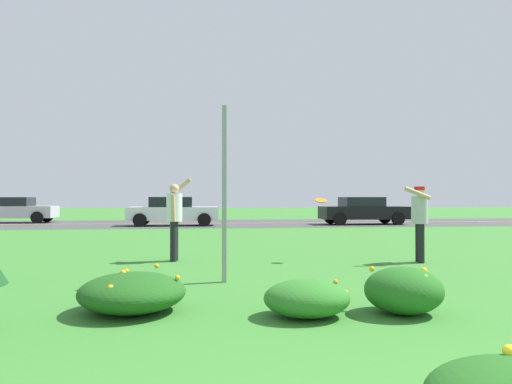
# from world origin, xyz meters

# --- Properties ---
(ground_plane) EXTENTS (120.00, 120.00, 0.00)m
(ground_plane) POSITION_xyz_m (0.00, 12.76, 0.00)
(ground_plane) COLOR #387A2D
(highway_strip) EXTENTS (120.00, 9.09, 0.01)m
(highway_strip) POSITION_xyz_m (0.00, 25.51, 0.00)
(highway_strip) COLOR #424244
(highway_strip) RESTS_ON ground
(highway_center_stripe) EXTENTS (120.00, 0.16, 0.00)m
(highway_center_stripe) POSITION_xyz_m (0.00, 25.51, 0.01)
(highway_center_stripe) COLOR yellow
(highway_center_stripe) RESTS_ON ground
(daylily_clump_front_center) EXTENTS (0.99, 0.87, 0.42)m
(daylily_clump_front_center) POSITION_xyz_m (-0.26, 4.16, 0.21)
(daylily_clump_front_center) COLOR #2D7526
(daylily_clump_front_center) RESTS_ON ground
(daylily_clump_front_left) EXTENTS (1.27, 1.36, 0.51)m
(daylily_clump_front_left) POSITION_xyz_m (-2.27, 4.68, 0.23)
(daylily_clump_front_left) COLOR #1E5619
(daylily_clump_front_left) RESTS_ON ground
(daylily_clump_mid_center) EXTENTS (0.92, 0.89, 0.55)m
(daylily_clump_mid_center) POSITION_xyz_m (0.90, 4.17, 0.28)
(daylily_clump_mid_center) COLOR #23661E
(daylily_clump_mid_center) RESTS_ON ground
(sign_post_near_path) EXTENTS (0.07, 0.10, 2.87)m
(sign_post_near_path) POSITION_xyz_m (-1.06, 6.58, 1.43)
(sign_post_near_path) COLOR #93969B
(sign_post_near_path) RESTS_ON ground
(person_thrower_white_shirt) EXTENTS (0.55, 0.52, 1.82)m
(person_thrower_white_shirt) POSITION_xyz_m (-1.98, 9.37, 1.01)
(person_thrower_white_shirt) COLOR silver
(person_thrower_white_shirt) RESTS_ON ground
(person_catcher_red_cap_gray_shirt) EXTENTS (0.58, 0.52, 1.61)m
(person_catcher_red_cap_gray_shirt) POSITION_xyz_m (3.20, 8.48, 0.99)
(person_catcher_red_cap_gray_shirt) COLOR #B2B2B7
(person_catcher_red_cap_gray_shirt) RESTS_ON ground
(frisbee_orange) EXTENTS (0.26, 0.25, 0.11)m
(frisbee_orange) POSITION_xyz_m (1.17, 8.94, 1.31)
(frisbee_orange) COLOR orange
(car_silver_leftmost) EXTENTS (4.50, 2.00, 1.45)m
(car_silver_leftmost) POSITION_xyz_m (-11.77, 27.56, 0.74)
(car_silver_leftmost) COLOR #B7BABF
(car_silver_leftmost) RESTS_ON ground
(car_white_center_left) EXTENTS (4.50, 2.00, 1.45)m
(car_white_center_left) POSITION_xyz_m (-2.67, 23.47, 0.74)
(car_white_center_left) COLOR silver
(car_white_center_left) RESTS_ON ground
(car_black_center_right) EXTENTS (4.50, 2.00, 1.45)m
(car_black_center_right) POSITION_xyz_m (7.31, 23.47, 0.74)
(car_black_center_right) COLOR black
(car_black_center_right) RESTS_ON ground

